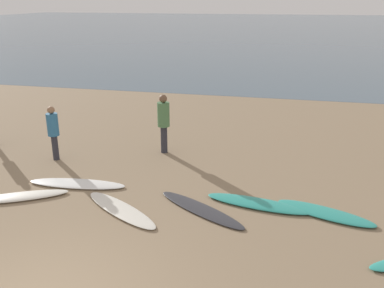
# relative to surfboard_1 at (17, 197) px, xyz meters

# --- Properties ---
(ground_plane) EXTENTS (120.00, 120.00, 0.20)m
(ground_plane) POSITION_rel_surfboard_1_xyz_m (2.54, 6.63, -0.15)
(ground_plane) COLOR #8C7559
(ground_plane) RESTS_ON ground
(ocean_water) EXTENTS (140.00, 100.00, 0.01)m
(ocean_water) POSITION_rel_surfboard_1_xyz_m (2.54, 61.75, -0.05)
(ocean_water) COLOR #475B6B
(ocean_water) RESTS_ON ground
(surfboard_1) EXTENTS (2.29, 1.53, 0.09)m
(surfboard_1) POSITION_rel_surfboard_1_xyz_m (0.00, 0.00, 0.00)
(surfboard_1) COLOR silver
(surfboard_1) RESTS_ON ground
(surfboard_2) EXTENTS (2.53, 0.79, 0.08)m
(surfboard_2) POSITION_rel_surfboard_1_xyz_m (1.02, 1.00, -0.01)
(surfboard_2) COLOR white
(surfboard_2) RESTS_ON ground
(surfboard_3) EXTENTS (2.27, 1.72, 0.07)m
(surfboard_3) POSITION_rel_surfboard_1_xyz_m (2.60, -0.01, -0.01)
(surfboard_3) COLOR silver
(surfboard_3) RESTS_ON ground
(surfboard_4) EXTENTS (2.34, 1.71, 0.06)m
(surfboard_4) POSITION_rel_surfboard_1_xyz_m (4.33, 0.40, -0.01)
(surfboard_4) COLOR #333338
(surfboard_4) RESTS_ON ground
(surfboard_5) EXTENTS (2.47, 0.95, 0.09)m
(surfboard_5) POSITION_rel_surfboard_1_xyz_m (5.55, 0.93, -0.00)
(surfboard_5) COLOR teal
(surfboard_5) RESTS_ON ground
(surfboard_6) EXTENTS (2.21, 1.27, 0.09)m
(surfboard_6) POSITION_rel_surfboard_1_xyz_m (7.01, 0.82, -0.00)
(surfboard_6) COLOR teal
(surfboard_6) RESTS_ON ground
(person_0) EXTENTS (0.36, 0.36, 1.79)m
(person_0) POSITION_rel_surfboard_1_xyz_m (2.49, 3.75, 1.01)
(person_0) COLOR #2D2D38
(person_0) RESTS_ON ground
(person_2) EXTENTS (0.32, 0.32, 1.59)m
(person_2) POSITION_rel_surfboard_1_xyz_m (-0.41, 2.48, 0.89)
(person_2) COLOR #2D2D38
(person_2) RESTS_ON ground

